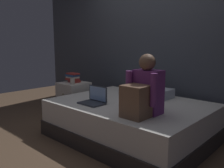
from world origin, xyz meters
TOP-DOWN VIEW (x-y plane):
  - ground_plane at (0.00, 0.00)m, footprint 8.00×8.00m
  - wall_back at (0.00, 1.20)m, footprint 5.60×0.10m
  - bed at (0.20, 0.30)m, footprint 2.00×1.50m
  - nightstand at (-1.10, 0.38)m, footprint 0.44×0.46m
  - person_sitting at (0.65, -0.05)m, footprint 0.39×0.44m
  - laptop at (-0.09, -0.08)m, footprint 0.32×0.23m
  - pillow at (0.23, 0.75)m, footprint 0.56×0.36m
  - book_stack at (-1.13, 0.39)m, footprint 0.24×0.16m
  - mug at (-0.97, 0.26)m, footprint 0.08×0.08m

SIDE VIEW (x-z plane):
  - ground_plane at x=0.00m, z-range 0.00..0.00m
  - bed at x=0.20m, z-range 0.00..0.49m
  - nightstand at x=-1.10m, z-range 0.00..0.60m
  - laptop at x=-0.09m, z-range 0.44..0.66m
  - pillow at x=0.23m, z-range 0.49..0.62m
  - mug at x=-0.97m, z-range 0.60..0.69m
  - book_stack at x=-1.13m, z-range 0.60..0.76m
  - person_sitting at x=0.65m, z-range 0.41..1.07m
  - wall_back at x=0.00m, z-range 0.00..2.70m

